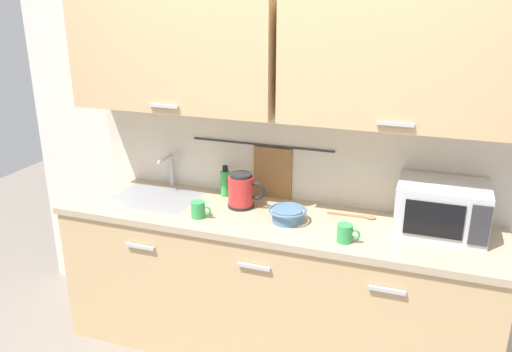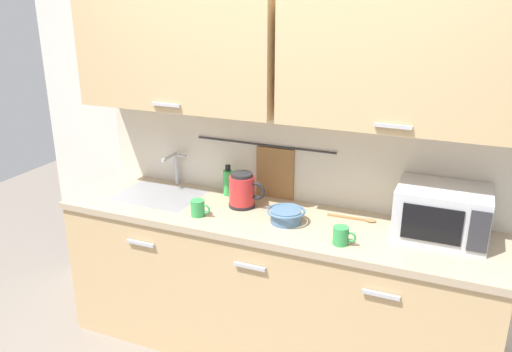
{
  "view_description": "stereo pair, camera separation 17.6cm",
  "coord_description": "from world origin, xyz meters",
  "px_view_note": "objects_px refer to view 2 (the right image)",
  "views": [
    {
      "loc": [
        0.81,
        -2.29,
        2.11
      ],
      "look_at": [
        -0.11,
        0.33,
        1.12
      ],
      "focal_mm": 36.46,
      "sensor_mm": 36.0,
      "label": 1
    },
    {
      "loc": [
        0.98,
        -2.22,
        2.11
      ],
      "look_at": [
        -0.11,
        0.33,
        1.12
      ],
      "focal_mm": 36.46,
      "sensor_mm": 36.0,
      "label": 2
    }
  ],
  "objects_px": {
    "dish_soap_bottle": "(228,182)",
    "mug_by_kettle": "(341,236)",
    "electric_kettle": "(243,190)",
    "mug_near_sink": "(198,208)",
    "microwave": "(442,213)",
    "mixing_bowl": "(286,215)",
    "wooden_spoon": "(358,219)"
  },
  "relations": [
    {
      "from": "microwave",
      "to": "mug_by_kettle",
      "type": "xyz_separation_m",
      "value": [
        -0.45,
        -0.29,
        -0.09
      ]
    },
    {
      "from": "microwave",
      "to": "mixing_bowl",
      "type": "relative_size",
      "value": 2.15
    },
    {
      "from": "microwave",
      "to": "mixing_bowl",
      "type": "distance_m",
      "value": 0.82
    },
    {
      "from": "electric_kettle",
      "to": "mug_near_sink",
      "type": "relative_size",
      "value": 1.89
    },
    {
      "from": "electric_kettle",
      "to": "mixing_bowl",
      "type": "xyz_separation_m",
      "value": [
        0.31,
        -0.11,
        -0.06
      ]
    },
    {
      "from": "electric_kettle",
      "to": "wooden_spoon",
      "type": "xyz_separation_m",
      "value": [
        0.67,
        0.08,
        -0.1
      ]
    },
    {
      "from": "wooden_spoon",
      "to": "mug_near_sink",
      "type": "bearing_deg",
      "value": -160.49
    },
    {
      "from": "mug_by_kettle",
      "to": "dish_soap_bottle",
      "type": "bearing_deg",
      "value": 154.68
    },
    {
      "from": "mug_near_sink",
      "to": "mug_by_kettle",
      "type": "xyz_separation_m",
      "value": [
        0.84,
        -0.03,
        0.0
      ]
    },
    {
      "from": "mug_by_kettle",
      "to": "wooden_spoon",
      "type": "relative_size",
      "value": 0.43
    },
    {
      "from": "mug_near_sink",
      "to": "mixing_bowl",
      "type": "distance_m",
      "value": 0.5
    },
    {
      "from": "microwave",
      "to": "mixing_bowl",
      "type": "xyz_separation_m",
      "value": [
        -0.8,
        -0.15,
        -0.09
      ]
    },
    {
      "from": "mixing_bowl",
      "to": "electric_kettle",
      "type": "bearing_deg",
      "value": 160.07
    },
    {
      "from": "wooden_spoon",
      "to": "mug_by_kettle",
      "type": "bearing_deg",
      "value": -92.14
    },
    {
      "from": "dish_soap_bottle",
      "to": "mixing_bowl",
      "type": "bearing_deg",
      "value": -27.75
    },
    {
      "from": "mug_by_kettle",
      "to": "electric_kettle",
      "type": "bearing_deg",
      "value": 159.07
    },
    {
      "from": "mug_by_kettle",
      "to": "microwave",
      "type": "bearing_deg",
      "value": 32.65
    },
    {
      "from": "electric_kettle",
      "to": "mug_by_kettle",
      "type": "xyz_separation_m",
      "value": [
        0.66,
        -0.25,
        -0.05
      ]
    },
    {
      "from": "dish_soap_bottle",
      "to": "mug_by_kettle",
      "type": "relative_size",
      "value": 1.63
    },
    {
      "from": "mug_near_sink",
      "to": "mixing_bowl",
      "type": "bearing_deg",
      "value": 12.64
    },
    {
      "from": "microwave",
      "to": "mixing_bowl",
      "type": "bearing_deg",
      "value": -169.31
    },
    {
      "from": "dish_soap_bottle",
      "to": "mug_by_kettle",
      "type": "xyz_separation_m",
      "value": [
        0.82,
        -0.39,
        -0.04
      ]
    },
    {
      "from": "mug_by_kettle",
      "to": "wooden_spoon",
      "type": "height_order",
      "value": "mug_by_kettle"
    },
    {
      "from": "electric_kettle",
      "to": "mug_near_sink",
      "type": "bearing_deg",
      "value": -128.17
    },
    {
      "from": "mug_near_sink",
      "to": "mixing_bowl",
      "type": "relative_size",
      "value": 0.56
    },
    {
      "from": "microwave",
      "to": "wooden_spoon",
      "type": "relative_size",
      "value": 1.67
    },
    {
      "from": "microwave",
      "to": "electric_kettle",
      "type": "xyz_separation_m",
      "value": [
        -1.11,
        -0.04,
        -0.03
      ]
    },
    {
      "from": "microwave",
      "to": "wooden_spoon",
      "type": "height_order",
      "value": "microwave"
    },
    {
      "from": "mug_near_sink",
      "to": "wooden_spoon",
      "type": "xyz_separation_m",
      "value": [
        0.85,
        0.3,
        -0.04
      ]
    },
    {
      "from": "mixing_bowl",
      "to": "microwave",
      "type": "bearing_deg",
      "value": 10.69
    },
    {
      "from": "dish_soap_bottle",
      "to": "mug_by_kettle",
      "type": "bearing_deg",
      "value": -25.32
    },
    {
      "from": "electric_kettle",
      "to": "mug_near_sink",
      "type": "height_order",
      "value": "electric_kettle"
    }
  ]
}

